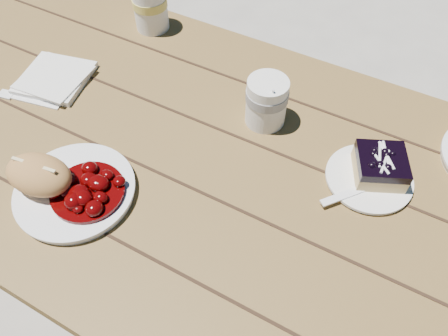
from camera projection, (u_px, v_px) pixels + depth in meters
The scene contains 12 objects.
ground at pixel (240, 311), 1.45m from camera, with size 60.00×60.00×0.00m, color #A19C92.
picnic_table at pixel (248, 219), 0.99m from camera, with size 2.00×1.55×0.75m.
main_plate at pixel (75, 191), 0.83m from camera, with size 0.22×0.22×0.02m, color white.
goulash_stew at pixel (86, 187), 0.80m from camera, with size 0.14×0.14×0.04m, color #4B0203, non-canonical shape.
bread_roll at pixel (39, 175), 0.80m from camera, with size 0.13×0.09×0.07m, color #B68146.
dessert_plate at pixel (369, 179), 0.85m from camera, with size 0.16×0.16×0.01m, color white.
blueberry_cake at pixel (380, 166), 0.83m from camera, with size 0.12×0.12×0.05m.
fork_dessert at pixel (351, 193), 0.82m from camera, with size 0.03×0.16×0.01m, color white, non-canonical shape.
coffee_cup at pixel (266, 102), 0.91m from camera, with size 0.09×0.09×0.11m, color white.
napkin_stack at pixel (55, 78), 1.03m from camera, with size 0.15×0.15×0.01m, color white.
fork_table at pixel (35, 102), 0.99m from camera, with size 0.03×0.16×0.01m, color white, non-canonical shape.
second_cup at pixel (151, 9), 1.12m from camera, with size 0.09×0.09×0.11m, color white.
Camera 1 is at (0.20, -0.48, 1.44)m, focal length 35.00 mm.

